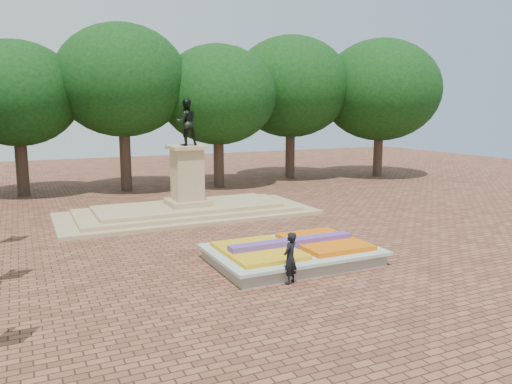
# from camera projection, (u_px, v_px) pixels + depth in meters

# --- Properties ---
(ground) EXTENTS (90.00, 90.00, 0.00)m
(ground) POSITION_uv_depth(u_px,v_px,m) (247.00, 252.00, 20.74)
(ground) COLOR brown
(ground) RESTS_ON ground
(flower_bed) EXTENTS (6.30, 4.30, 0.91)m
(flower_bed) POSITION_uv_depth(u_px,v_px,m) (293.00, 252.00, 19.33)
(flower_bed) COLOR gray
(flower_bed) RESTS_ON ground
(monument) EXTENTS (14.00, 6.00, 6.40)m
(monument) POSITION_uv_depth(u_px,v_px,m) (188.00, 200.00, 27.72)
(monument) COLOR tan
(monument) RESTS_ON ground
(tree_row_back) EXTENTS (44.80, 8.80, 10.43)m
(tree_row_back) POSITION_uv_depth(u_px,v_px,m) (175.00, 98.00, 36.67)
(tree_row_back) COLOR #36261D
(tree_row_back) RESTS_ON ground
(pedestrian) EXTENTS (0.78, 0.72, 1.78)m
(pedestrian) POSITION_uv_depth(u_px,v_px,m) (290.00, 258.00, 16.84)
(pedestrian) COLOR black
(pedestrian) RESTS_ON ground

